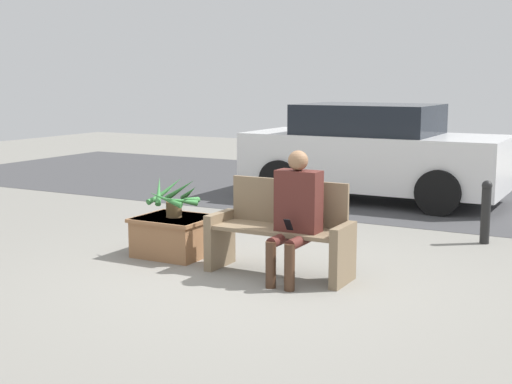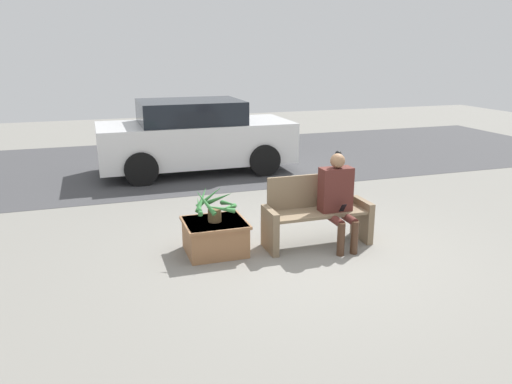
# 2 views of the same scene
# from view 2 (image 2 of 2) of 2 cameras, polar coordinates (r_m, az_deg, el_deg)

# --- Properties ---
(ground_plane) EXTENTS (30.00, 30.00, 0.00)m
(ground_plane) POSITION_cam_2_polar(r_m,az_deg,el_deg) (6.90, 6.38, -6.86)
(ground_plane) COLOR gray
(road_surface) EXTENTS (20.00, 6.00, 0.01)m
(road_surface) POSITION_cam_2_polar(r_m,az_deg,el_deg) (12.54, -5.41, 3.64)
(road_surface) COLOR #424244
(road_surface) RESTS_ON ground_plane
(bench) EXTENTS (1.51, 0.51, 0.97)m
(bench) POSITION_cam_2_polar(r_m,az_deg,el_deg) (7.06, 6.88, -2.47)
(bench) COLOR #7A664C
(bench) RESTS_ON ground_plane
(person_seated) EXTENTS (0.45, 0.57, 1.31)m
(person_seated) POSITION_cam_2_polar(r_m,az_deg,el_deg) (6.94, 9.33, -0.38)
(person_seated) COLOR #51231E
(person_seated) RESTS_ON ground_plane
(planter_box) EXTENTS (0.83, 0.75, 0.45)m
(planter_box) POSITION_cam_2_polar(r_m,az_deg,el_deg) (6.79, -4.70, -4.99)
(planter_box) COLOR #936642
(planter_box) RESTS_ON ground_plane
(potted_plant) EXTENTS (0.60, 0.62, 0.46)m
(potted_plant) POSITION_cam_2_polar(r_m,az_deg,el_deg) (6.66, -4.80, -1.60)
(potted_plant) COLOR brown
(potted_plant) RESTS_ON planter_box
(parked_car) EXTENTS (4.25, 1.98, 1.60)m
(parked_car) POSITION_cam_2_polar(r_m,az_deg,el_deg) (11.30, -7.00, 6.30)
(parked_car) COLOR silver
(parked_car) RESTS_ON ground_plane
(bollard_post) EXTENTS (0.13, 0.13, 0.79)m
(bollard_post) POSITION_cam_2_polar(r_m,az_deg,el_deg) (9.86, 9.30, 2.55)
(bollard_post) COLOR black
(bollard_post) RESTS_ON ground_plane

